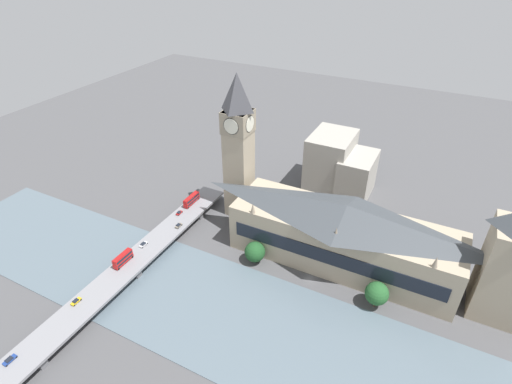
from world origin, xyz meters
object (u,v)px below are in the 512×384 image
parliament_hall (343,234)px  car_southbound_mid (76,301)px  car_southbound_lead (10,360)px  car_northbound_mid (143,244)px  car_northbound_tail (179,225)px  car_northbound_lead (179,213)px  road_bridge (129,267)px  double_decker_bus_mid (123,258)px  double_decker_bus_lead (191,199)px  clock_tower (238,144)px

parliament_hall → car_southbound_mid: bearing=132.3°
car_southbound_lead → car_southbound_mid: (29.15, 0.35, 0.03)m
car_northbound_mid → car_northbound_tail: car_northbound_tail is taller
car_northbound_lead → car_northbound_tail: bearing=-145.2°
road_bridge → car_northbound_mid: 13.87m
double_decker_bus_mid → car_northbound_tail: 33.46m
car_northbound_mid → car_southbound_lead: size_ratio=0.97×
double_decker_bus_lead → car_northbound_mid: 39.79m
car_northbound_tail → car_northbound_lead: bearing=34.8°
parliament_hall → car_northbound_lead: 85.79m
clock_tower → double_decker_bus_mid: (-64.83, 23.64, -33.18)m
car_northbound_lead → car_northbound_tail: size_ratio=0.99×
car_southbound_mid → car_southbound_lead: bearing=-179.3°
double_decker_bus_lead → car_southbound_lead: size_ratio=2.61×
road_bridge → car_northbound_mid: car_northbound_mid is taller
road_bridge → car_southbound_mid: (-26.13, 3.52, 1.67)m
car_southbound_lead → car_southbound_mid: car_southbound_mid is taller
double_decker_bus_mid → car_southbound_lead: double_decker_bus_mid is taller
parliament_hall → road_bridge: size_ratio=0.71×
parliament_hall → car_northbound_tail: (-18.32, 78.35, -9.74)m
double_decker_bus_mid → car_northbound_mid: double_decker_bus_mid is taller
clock_tower → double_decker_bus_mid: size_ratio=7.34×
car_northbound_mid → parliament_hall: bearing=-65.9°
double_decker_bus_mid → car_southbound_lead: bearing=179.5°
parliament_hall → clock_tower: clock_tower is taller
parliament_hall → car_southbound_mid: size_ratio=23.37×
clock_tower → road_bridge: clock_tower is taller
clock_tower → car_northbound_lead: 48.37m
road_bridge → double_decker_bus_mid: double_decker_bus_mid is taller
double_decker_bus_lead → car_northbound_mid: (-39.74, 0.02, -1.95)m
car_northbound_lead → car_southbound_mid: bearing=179.7°
double_decker_bus_lead → car_northbound_tail: double_decker_bus_lead is taller
car_northbound_mid → car_southbound_lead: car_northbound_mid is taller
car_southbound_mid → double_decker_bus_lead: bearing=-0.5°
road_bridge → double_decker_bus_lead: (53.22, 2.80, 3.61)m
car_northbound_mid → clock_tower: bearing=-24.8°
double_decker_bus_lead → car_northbound_lead: 11.31m
clock_tower → double_decker_bus_lead: bearing=116.1°
road_bridge → double_decker_bus_mid: bearing=88.9°
car_northbound_tail → double_decker_bus_lead: bearing=16.7°
car_southbound_mid → double_decker_bus_mid: bearing=-1.8°
double_decker_bus_lead → car_southbound_mid: bearing=179.5°
road_bridge → car_northbound_mid: (13.48, 2.82, 1.66)m
car_northbound_lead → car_southbound_mid: 68.22m
car_northbound_lead → car_northbound_tail: (-9.18, -6.38, 0.10)m
car_northbound_tail → car_southbound_mid: 59.43m
double_decker_bus_lead → road_bridge: bearing=-177.0°
car_northbound_tail → car_southbound_lead: car_northbound_tail is taller
double_decker_bus_lead → car_northbound_tail: bearing=-163.3°
clock_tower → road_bridge: (-64.88, 20.95, -36.87)m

